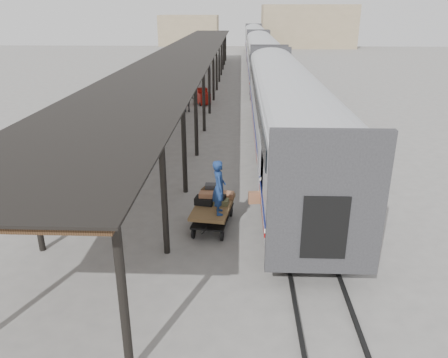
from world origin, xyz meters
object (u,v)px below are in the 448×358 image
baggage_cart (213,210)px  luggage_tug (203,97)px  porter (219,187)px  pedestrian (187,100)px

baggage_cart → luggage_tug: size_ratio=1.52×
porter → pedestrian: (-3.34, 19.20, -0.93)m
porter → pedestrian: bearing=1.8°
porter → luggage_tug: bearing=-1.9°
pedestrian → baggage_cart: bearing=87.0°
baggage_cart → porter: porter is taller
luggage_tug → porter: porter is taller
baggage_cart → luggage_tug: bearing=103.6°
porter → pedestrian: 19.51m
baggage_cart → pedestrian: 18.81m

